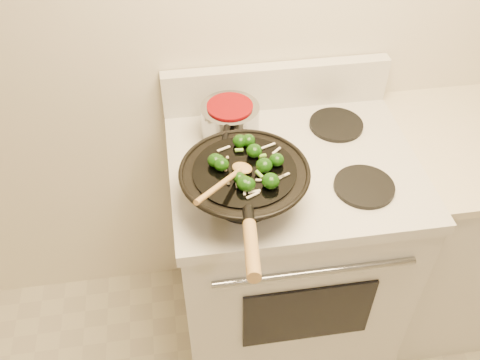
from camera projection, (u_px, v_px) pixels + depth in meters
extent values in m
cube|color=silver|center=(285.00, 256.00, 2.01)|extent=(0.76, 0.64, 0.88)
cube|color=silver|center=(293.00, 166.00, 1.69)|extent=(0.78, 0.66, 0.04)
cube|color=silver|center=(276.00, 86.00, 1.83)|extent=(0.78, 0.05, 0.16)
cylinder|color=#919398|center=(315.00, 273.00, 1.54)|extent=(0.60, 0.02, 0.02)
cube|color=black|center=(308.00, 315.00, 1.70)|extent=(0.42, 0.01, 0.28)
cylinder|color=black|center=(244.00, 199.00, 1.54)|extent=(0.18, 0.18, 0.01)
cylinder|color=black|center=(364.00, 186.00, 1.58)|extent=(0.18, 0.18, 0.01)
cylinder|color=black|center=(230.00, 135.00, 1.76)|extent=(0.18, 0.18, 0.01)
cylinder|color=black|center=(336.00, 125.00, 1.80)|extent=(0.18, 0.18, 0.01)
cube|color=silver|center=(480.00, 226.00, 2.12)|extent=(0.85, 0.60, 0.88)
torus|color=black|center=(244.00, 171.00, 1.47)|extent=(0.36, 0.36, 0.01)
cylinder|color=black|center=(244.00, 171.00, 1.47)|extent=(0.29, 0.29, 0.01)
cylinder|color=black|center=(249.00, 216.00, 1.29)|extent=(0.03, 0.06, 0.04)
cylinder|color=#AA7F43|center=(252.00, 249.00, 1.18)|extent=(0.05, 0.19, 0.07)
ellipsoid|color=#103508|center=(254.00, 151.00, 1.49)|extent=(0.04, 0.04, 0.04)
cylinder|color=#528B32|center=(259.00, 154.00, 1.50)|extent=(0.01, 0.01, 0.01)
ellipsoid|color=#103508|center=(264.00, 165.00, 1.45)|extent=(0.05, 0.05, 0.04)
ellipsoid|color=#103508|center=(221.00, 164.00, 1.45)|extent=(0.04, 0.04, 0.04)
ellipsoid|color=#103508|center=(247.00, 184.00, 1.40)|extent=(0.04, 0.04, 0.04)
cylinder|color=#528B32|center=(252.00, 187.00, 1.41)|extent=(0.01, 0.02, 0.01)
ellipsoid|color=#103508|center=(277.00, 160.00, 1.47)|extent=(0.04, 0.04, 0.04)
ellipsoid|color=#103508|center=(218.00, 162.00, 1.46)|extent=(0.04, 0.04, 0.03)
ellipsoid|color=#103508|center=(239.00, 178.00, 1.42)|extent=(0.03, 0.03, 0.03)
cylinder|color=#528B32|center=(243.00, 179.00, 1.43)|extent=(0.02, 0.02, 0.02)
ellipsoid|color=#103508|center=(248.00, 140.00, 1.53)|extent=(0.04, 0.04, 0.03)
ellipsoid|color=#103508|center=(217.00, 161.00, 1.46)|extent=(0.04, 0.04, 0.04)
ellipsoid|color=#103508|center=(240.00, 141.00, 1.53)|extent=(0.04, 0.04, 0.04)
cylinder|color=#528B32|center=(244.00, 143.00, 1.54)|extent=(0.02, 0.01, 0.01)
ellipsoid|color=#103508|center=(215.00, 160.00, 1.47)|extent=(0.04, 0.04, 0.04)
ellipsoid|color=#103508|center=(245.00, 183.00, 1.40)|extent=(0.04, 0.04, 0.04)
ellipsoid|color=#103508|center=(271.00, 181.00, 1.40)|extent=(0.05, 0.05, 0.04)
cylinder|color=#528B32|center=(276.00, 184.00, 1.41)|extent=(0.02, 0.02, 0.01)
cube|color=white|center=(253.00, 195.00, 1.39)|extent=(0.04, 0.02, 0.00)
cube|color=white|center=(280.00, 178.00, 1.44)|extent=(0.03, 0.02, 0.00)
cube|color=white|center=(254.00, 192.00, 1.40)|extent=(0.03, 0.01, 0.00)
cube|color=white|center=(284.00, 176.00, 1.44)|extent=(0.04, 0.02, 0.00)
cube|color=white|center=(277.00, 151.00, 1.52)|extent=(0.03, 0.03, 0.00)
cube|color=white|center=(251.00, 145.00, 1.54)|extent=(0.03, 0.03, 0.00)
cube|color=white|center=(244.00, 190.00, 1.40)|extent=(0.01, 0.04, 0.00)
cube|color=white|center=(265.00, 180.00, 1.43)|extent=(0.05, 0.02, 0.00)
cube|color=white|center=(268.00, 146.00, 1.53)|extent=(0.05, 0.02, 0.00)
cube|color=white|center=(236.00, 182.00, 1.42)|extent=(0.01, 0.04, 0.00)
cube|color=white|center=(224.00, 149.00, 1.52)|extent=(0.04, 0.02, 0.00)
cylinder|color=#65A234|center=(246.00, 182.00, 1.42)|extent=(0.01, 0.02, 0.02)
cylinder|color=#65A234|center=(262.00, 156.00, 1.49)|extent=(0.03, 0.02, 0.01)
cylinder|color=#65A234|center=(259.00, 174.00, 1.44)|extent=(0.01, 0.02, 0.01)
cylinder|color=#65A234|center=(239.00, 150.00, 1.51)|extent=(0.02, 0.02, 0.01)
cylinder|color=#65A234|center=(272.00, 184.00, 1.41)|extent=(0.03, 0.03, 0.02)
sphere|color=#CCBA90|center=(228.00, 183.00, 1.42)|extent=(0.01, 0.01, 0.01)
sphere|color=#CCBA90|center=(227.00, 158.00, 1.49)|extent=(0.01, 0.01, 0.01)
sphere|color=#CCBA90|center=(225.00, 170.00, 1.46)|extent=(0.01, 0.01, 0.01)
sphere|color=#CCBA90|center=(247.00, 184.00, 1.42)|extent=(0.01, 0.01, 0.01)
sphere|color=#CCBA90|center=(217.00, 162.00, 1.48)|extent=(0.01, 0.01, 0.01)
ellipsoid|color=#AA7F43|center=(242.00, 168.00, 1.45)|extent=(0.07, 0.07, 0.02)
cylinder|color=#AA7F43|center=(220.00, 185.00, 1.35)|extent=(0.15, 0.20, 0.09)
cylinder|color=#919398|center=(230.00, 120.00, 1.72)|extent=(0.19, 0.19, 0.10)
cylinder|color=#730508|center=(230.00, 106.00, 1.68)|extent=(0.15, 0.15, 0.01)
cylinder|color=black|center=(225.00, 139.00, 1.58)|extent=(0.05, 0.12, 0.02)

